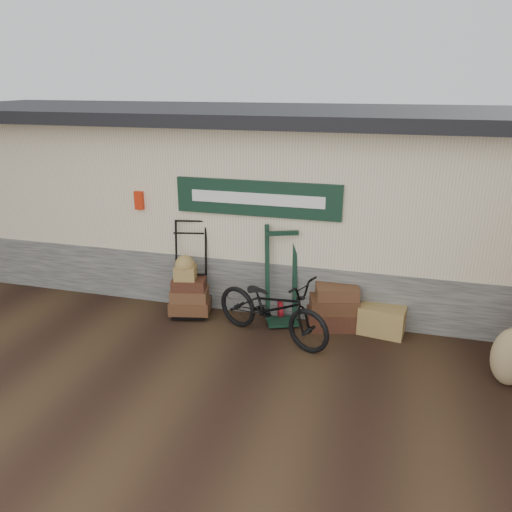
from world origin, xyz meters
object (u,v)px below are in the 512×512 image
at_px(porter_trolley, 190,268).
at_px(wicker_hamper, 382,320).
at_px(suitcase_stack, 334,306).
at_px(bicycle, 272,303).
at_px(green_barrow, 282,275).

height_order(porter_trolley, wicker_hamper, porter_trolley).
xyz_separation_m(porter_trolley, suitcase_stack, (2.34, 0.07, -0.43)).
bearing_deg(wicker_hamper, porter_trolley, -178.67).
relative_size(suitcase_stack, bicycle, 0.41).
bearing_deg(porter_trolley, suitcase_stack, -10.46).
bearing_deg(porter_trolley, bicycle, -31.85).
bearing_deg(suitcase_stack, bicycle, -144.38).
height_order(suitcase_stack, bicycle, bicycle).
xyz_separation_m(green_barrow, suitcase_stack, (0.84, 0.00, -0.43)).
height_order(porter_trolley, bicycle, porter_trolley).
bearing_deg(green_barrow, bicycle, -112.16).
bearing_deg(bicycle, green_barrow, 21.64).
height_order(suitcase_stack, wicker_hamper, suitcase_stack).
xyz_separation_m(green_barrow, bicycle, (-0.00, -0.61, -0.21)).
distance_m(green_barrow, bicycle, 0.64).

